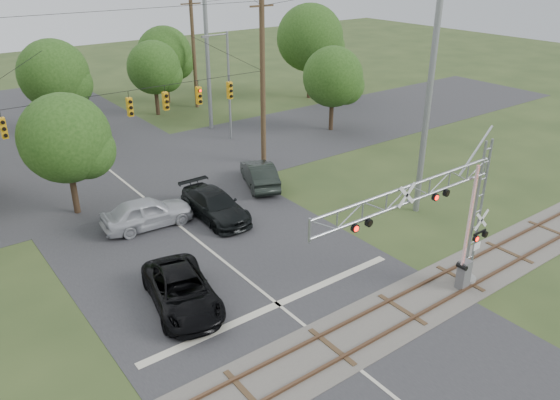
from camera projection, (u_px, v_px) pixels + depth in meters
ground at (369, 377)px, 19.64m from camera, size 160.00×160.00×0.00m
road_main at (224, 261)px, 26.91m from camera, size 14.00×90.00×0.02m
road_cross at (116, 175)px, 37.08m from camera, size 90.00×12.00×0.02m
railroad_track at (332, 347)px, 21.08m from camera, size 90.00×3.20×0.17m
crossing_gantry at (437, 218)px, 21.80m from camera, size 10.05×0.88×6.91m
traffic_signal_span at (144, 103)px, 32.25m from camera, size 19.34×0.36×11.50m
pickup_black at (182, 291)px, 23.26m from camera, size 3.57×5.86×1.52m
car_dark at (215, 205)px, 30.94m from camera, size 2.28×5.46×1.58m
sedan_silver at (147, 213)px, 29.96m from camera, size 5.10×2.34×1.69m
suv_dark at (260, 174)px, 35.17m from camera, size 3.38×5.12×1.59m
streetlight at (227, 81)px, 42.12m from camera, size 2.25×0.23×8.42m
utility_poles at (160, 80)px, 34.51m from camera, size 26.80×28.41×13.96m
treeline at (70, 76)px, 40.72m from camera, size 53.86×24.74×10.06m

